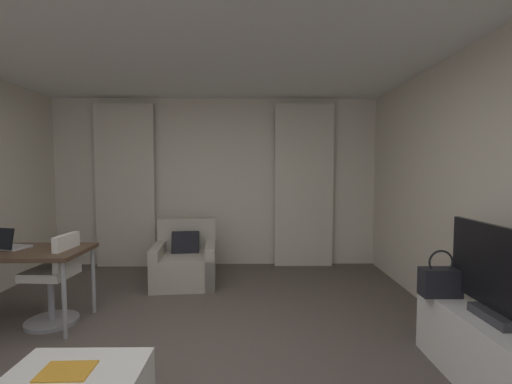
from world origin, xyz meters
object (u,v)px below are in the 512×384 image
(tv_flatscreen, at_px, (500,277))
(handbag_primary, at_px, (440,281))
(desk, at_px, (9,256))
(armchair, at_px, (185,263))
(laptop, at_px, (7,244))
(desk_chair, at_px, (55,284))
(magazine_open, at_px, (66,371))
(tv_console, at_px, (496,357))

(tv_flatscreen, height_order, handbag_primary, tv_flatscreen)
(desk, bearing_deg, armchair, 40.96)
(desk, relative_size, handbag_primary, 3.91)
(handbag_primary, bearing_deg, laptop, 170.09)
(desk_chair, bearing_deg, magazine_open, -58.71)
(desk_chair, relative_size, tv_flatscreen, 0.87)
(magazine_open, height_order, handbag_primary, handbag_primary)
(armchair, distance_m, tv_console, 3.43)
(tv_console, height_order, handbag_primary, handbag_primary)
(laptop, relative_size, tv_flatscreen, 0.37)
(laptop, relative_size, tv_console, 0.28)
(desk_chair, xyz_separation_m, magazine_open, (0.88, -1.44, -0.02))
(armchair, bearing_deg, desk_chair, -129.90)
(desk, bearing_deg, desk_chair, 3.35)
(armchair, height_order, laptop, laptop)
(magazine_open, bearing_deg, handbag_primary, 17.28)
(armchair, xyz_separation_m, tv_console, (2.52, -2.34, -0.01))
(desk, xyz_separation_m, desk_chair, (0.42, 0.02, -0.28))
(handbag_primary, bearing_deg, desk, 170.50)
(laptop, distance_m, tv_console, 4.18)
(desk_chair, bearing_deg, laptop, 178.71)
(desk_chair, height_order, handbag_primary, desk_chair)
(desk, bearing_deg, laptop, 137.82)
(armchair, relative_size, desk_chair, 1.01)
(armchair, relative_size, magazine_open, 3.14)
(armchair, bearing_deg, handbag_primary, -38.56)
(desk_chair, distance_m, tv_console, 3.71)
(armchair, distance_m, desk_chair, 1.60)
(desk, bearing_deg, handbag_primary, -9.50)
(laptop, height_order, tv_console, laptop)
(armchair, distance_m, tv_flatscreen, 3.48)
(tv_console, bearing_deg, desk_chair, 162.61)
(desk_chair, xyz_separation_m, tv_flatscreen, (3.54, -1.11, 0.40))
(desk, xyz_separation_m, tv_flatscreen, (3.96, -1.09, 0.12))
(desk, height_order, laptop, laptop)
(desk_chair, bearing_deg, tv_console, -17.39)
(armchair, xyz_separation_m, desk_chair, (-1.03, -1.23, 0.13))
(tv_console, relative_size, handbag_primary, 3.54)
(tv_flatscreen, bearing_deg, magazine_open, -172.87)
(armchair, xyz_separation_m, tv_flatscreen, (2.52, -2.34, 0.53))
(laptop, distance_m, magazine_open, 2.01)
(tv_console, bearing_deg, armchair, 137.12)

